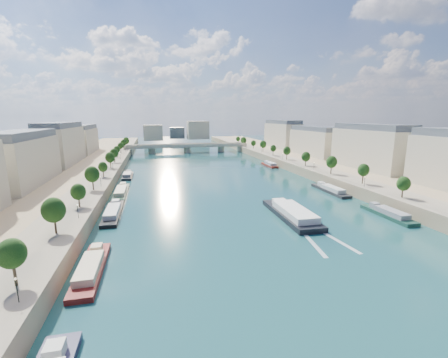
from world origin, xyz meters
TOP-DOWN VIEW (x-y plane):
  - ground at (0.00, 100.00)m, footprint 700.00×700.00m
  - quay_left at (-72.00, 100.00)m, footprint 44.00×520.00m
  - quay_right at (72.00, 100.00)m, footprint 44.00×520.00m
  - pave_left at (-57.00, 100.00)m, footprint 14.00×520.00m
  - pave_right at (57.00, 100.00)m, footprint 14.00×520.00m
  - trees_left at (-55.00, 102.00)m, footprint 4.80×268.80m
  - trees_right at (55.00, 110.00)m, footprint 4.80×268.80m
  - lamps_left at (-52.50, 90.00)m, footprint 0.36×200.36m
  - lamps_right at (52.50, 105.00)m, footprint 0.36×200.36m
  - buildings_left at (-85.00, 112.00)m, footprint 16.00×226.00m
  - buildings_right at (85.00, 112.00)m, footprint 16.00×226.00m
  - skyline at (3.19, 319.52)m, footprint 79.00×42.00m
  - bridge at (0.00, 220.04)m, footprint 112.00×12.00m
  - tour_barge at (13.33, 30.43)m, footprint 9.88×32.00m
  - wake at (13.33, 13.93)m, footprint 10.76×25.99m
  - moored_barges_left at (-45.50, 44.16)m, footprint 5.00×159.31m
  - moored_barges_right at (45.50, 48.85)m, footprint 5.00×162.51m

SIDE VIEW (x-z plane):
  - ground at x=0.00m, z-range 0.00..0.00m
  - wake at x=13.33m, z-range 0.00..0.04m
  - moored_barges_left at x=-45.50m, z-range -0.96..2.64m
  - moored_barges_right at x=45.50m, z-range -0.96..2.64m
  - tour_barge at x=13.33m, z-range -0.88..3.43m
  - quay_left at x=-72.00m, z-range 0.00..5.00m
  - quay_right at x=72.00m, z-range 0.00..5.00m
  - pave_left at x=-57.00m, z-range 5.00..5.10m
  - pave_right at x=57.00m, z-range 5.00..5.10m
  - bridge at x=0.00m, z-range 1.01..9.16m
  - lamps_left at x=-52.50m, z-range 5.64..9.92m
  - lamps_right at x=52.50m, z-range 5.64..9.92m
  - trees_left at x=-55.00m, z-range 6.35..14.61m
  - trees_right at x=55.00m, z-range 6.35..14.61m
  - skyline at x=3.19m, z-range 3.66..25.66m
  - buildings_left at x=-85.00m, z-range 4.85..28.05m
  - buildings_right at x=85.00m, z-range 4.85..28.05m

